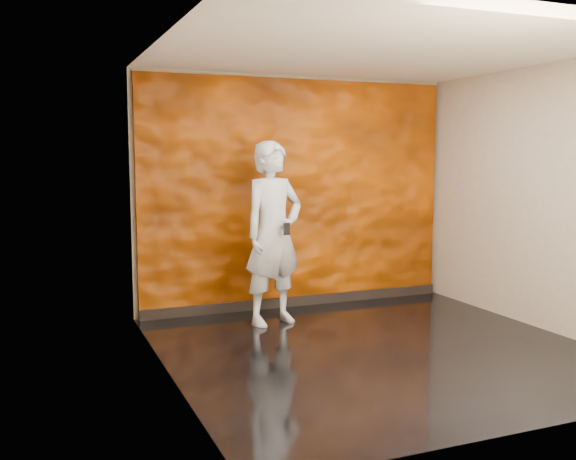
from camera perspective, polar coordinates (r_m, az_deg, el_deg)
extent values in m
cube|color=black|center=(6.32, 7.95, -10.46)|extent=(4.00, 4.00, 0.01)
cube|color=tan|center=(7.85, 0.78, 3.38)|extent=(4.00, 0.02, 2.80)
cube|color=tan|center=(4.46, 21.23, 0.42)|extent=(4.00, 0.02, 2.80)
cube|color=tan|center=(5.34, -10.71, 1.72)|extent=(0.02, 4.00, 2.80)
cube|color=tan|center=(7.28, 21.91, 2.64)|extent=(0.02, 4.00, 2.80)
cube|color=white|center=(6.12, 8.39, 15.52)|extent=(4.00, 4.00, 0.01)
cube|color=#D25200|center=(7.81, 0.89, 3.21)|extent=(3.90, 0.06, 2.75)
cube|color=black|center=(7.97, 0.99, -6.32)|extent=(3.90, 0.04, 0.12)
imported|color=#ABB2BD|center=(7.00, -1.30, -0.30)|extent=(0.83, 0.66, 2.00)
cube|color=black|center=(6.77, -0.11, 0.10)|extent=(0.07, 0.01, 0.13)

